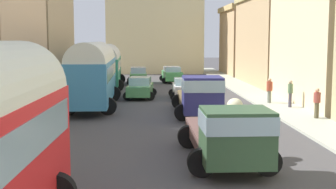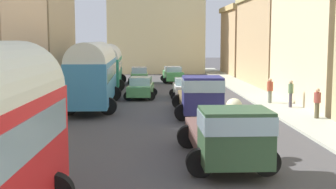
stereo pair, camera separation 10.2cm
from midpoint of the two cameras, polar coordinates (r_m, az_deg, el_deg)
ground_plane at (r=32.20m, az=-0.54°, el=-0.86°), size 154.00×154.00×0.00m
sidewalk_left at (r=32.76m, az=-13.32°, el=-0.79°), size 2.50×70.00×0.14m
sidewalk_right at (r=33.22m, az=12.06°, el=-0.65°), size 2.50×70.00×0.14m
building_left_3 at (r=43.38m, az=-16.24°, el=8.39°), size 6.10×12.65×11.34m
building_right_2 at (r=32.39m, az=19.72°, el=9.40°), size 5.54×11.56×11.89m
building_right_3 at (r=44.57m, az=12.97°, el=6.66°), size 4.88×13.47×8.57m
building_right_4 at (r=57.11m, az=9.97°, el=6.56°), size 5.83×10.15×8.23m
distant_church at (r=60.37m, az=-1.45°, el=9.30°), size 12.10×7.10×19.39m
parked_bus_1 at (r=29.58m, az=-9.06°, el=2.86°), size 3.32×9.90×4.13m
parked_bus_2 at (r=41.51m, az=-7.43°, el=3.76°), size 3.41×9.84×3.86m
cargo_truck_0 at (r=15.89m, az=7.43°, el=-4.61°), size 3.04×6.55×2.17m
cargo_truck_1 at (r=25.70m, az=4.05°, el=-0.01°), size 3.02×7.20×2.36m
car_0 at (r=33.56m, az=2.18°, el=0.77°), size 2.20×3.62×1.51m
car_1 at (r=46.54m, az=0.68°, el=2.50°), size 2.47×4.49×1.56m
car_2 at (r=34.02m, az=-3.26°, el=0.87°), size 2.45×4.22×1.56m
car_3 at (r=44.60m, az=-3.50°, el=2.32°), size 2.25×3.78×1.64m
pedestrian_0 at (r=25.70m, az=17.97°, el=-0.91°), size 0.44×0.44×1.74m
pedestrian_1 at (r=31.07m, az=12.53°, el=0.56°), size 0.54×0.54×1.77m
pedestrian_3 at (r=29.36m, az=14.95°, el=0.25°), size 0.42×0.42×1.82m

